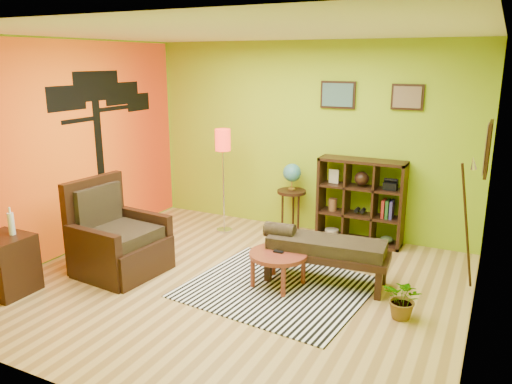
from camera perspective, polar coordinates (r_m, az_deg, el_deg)
The scene contains 11 objects.
ground at distance 5.89m, azimuth -2.37°, elevation -10.53°, with size 5.00×5.00×0.00m, color tan.
room_shell at distance 5.43m, azimuth -3.37°, elevation 7.16°, with size 5.04×4.54×2.82m.
zebra_rug at distance 5.81m, azimuth 2.50°, elevation -10.85°, with size 1.95×1.74×0.01m, color white.
coffee_table at distance 5.73m, azimuth 2.57°, elevation -7.46°, with size 0.67×0.67×0.43m.
armchair at distance 6.37m, azimuth -15.64°, elevation -5.74°, with size 1.02×1.02×1.14m.
side_cabinet at distance 6.24m, azimuth -26.72°, elevation -7.37°, with size 0.56×0.51×0.97m.
floor_lamp at distance 7.33m, azimuth -3.80°, elevation 4.89°, with size 0.23×0.23×1.56m.
globe_table at distance 7.40m, azimuth 4.13°, elevation 1.31°, with size 0.43×0.43×1.05m.
cube_shelf at distance 7.15m, azimuth 11.95°, elevation -1.07°, with size 1.20×0.35×1.20m.
bench at distance 5.83m, azimuth 7.61°, elevation -6.37°, with size 1.49×0.64×0.67m.
potted_plant at distance 5.33m, azimuth 16.54°, elevation -12.07°, with size 0.39×0.43×0.34m, color #26661E.
Camera 1 is at (2.58, -4.66, 2.53)m, focal length 35.00 mm.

